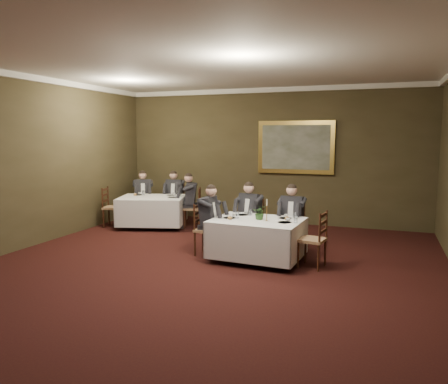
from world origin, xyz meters
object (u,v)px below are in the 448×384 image
Objects in this scene: diner_sec_backright at (175,202)px; centerpiece at (260,212)px; diner_sec_backleft at (143,202)px; chair_sec_backright at (175,210)px; chair_sec_endleft at (113,215)px; diner_main_backleft at (251,223)px; table_second at (152,209)px; chair_main_endright at (312,251)px; diner_main_endleft at (207,228)px; painting at (296,147)px; chair_sec_backleft at (144,210)px; chair_main_backright at (292,238)px; diner_main_backright at (292,227)px; candlestick at (267,213)px; chair_main_endleft at (207,240)px; chair_sec_endright at (193,216)px; table_main at (257,236)px; chair_main_backleft at (251,234)px; diner_sec_endright at (192,207)px.

centerpiece is at bearing 131.58° from diner_sec_backright.
centerpiece is at bearing 116.74° from diner_sec_backleft.
chair_sec_backright is 1.67m from chair_sec_endleft.
chair_sec_backright is (-2.72, 2.04, -0.23)m from diner_main_backleft.
table_second is 1.89× the size of chair_main_endright.
painting is at bearing 164.80° from diner_main_endleft.
centerpiece is (-0.97, 0.09, 0.62)m from chair_main_endright.
chair_sec_backleft and chair_sec_endleft have the same top height.
chair_main_backright is 3.27m from painting.
diner_main_backright is 4.86× the size of centerpiece.
candlestick is at bearing 135.97° from diner_main_backleft.
chair_sec_endright is (-1.29, 2.19, 0.00)m from chair_main_endleft.
table_main is at bearing 60.97° from diner_main_backright.
chair_main_backleft is at bearing 113.61° from table_main.
chair_sec_backright is at bearing -167.96° from painting.
chair_main_backleft is 2.44× the size of candlestick.
diner_sec_endright is (-1.30, 2.19, 0.23)m from chair_main_endleft.
table_second is 1.03m from chair_sec_endright.
chair_main_endright is (2.03, -0.14, -0.23)m from diner_main_endleft.
chair_sec_backright is 3.61× the size of centerpiece.
chair_sec_endleft is 4.65m from centerpiece.
chair_sec_backleft is 0.74× the size of diner_sec_backright.
diner_main_endleft is 1.35× the size of chair_sec_backleft.
chair_sec_backleft is (-3.93, 2.64, -0.17)m from table_main.
chair_main_endleft is 1.00× the size of chair_sec_endleft.
diner_main_endleft is 2.55m from diner_sec_endright.
diner_main_endleft is (-0.63, -0.78, 0.00)m from diner_main_backleft.
chair_main_backright is 1.00× the size of chair_main_endleft.
diner_main_backright is 0.98m from candlestick.
candlestick is (1.21, -0.13, 0.63)m from chair_main_endleft.
diner_main_backright reaches higher than table_main.
chair_sec_endright is 3.30m from centerpiece.
chair_main_endleft is 0.23m from diner_main_endleft.
diner_sec_backright reaches higher than chair_sec_endright.
diner_sec_backleft reaches higher than chair_main_endleft.
chair_sec_backleft and chair_sec_backright have the same top height.
diner_main_endleft reaches higher than chair_main_endright.
diner_sec_endright is (-2.80, 1.47, 0.00)m from diner_main_backright.
table_main is 3.87m from painting.
chair_sec_endright is (-2.79, 1.46, 0.00)m from chair_main_backright.
chair_main_backleft is at bearing -21.02° from table_second.
painting is (-0.19, 3.61, 1.07)m from candlestick.
chair_sec_backright is (-2.09, 2.82, -0.23)m from diner_main_endleft.
chair_sec_backright is at bearing 137.03° from table_main.
diner_main_backright is (0.86, -0.06, 0.00)m from diner_main_backleft.
chair_sec_backleft is at bearing -12.81° from chair_main_backleft.
table_main is at bearing 130.93° from diner_sec_backright.
diner_sec_backleft is (-3.55, 1.78, 0.23)m from chair_main_backleft.
centerpiece is at bearing 28.93° from table_main.
chair_sec_backleft is 4.38m from painting.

